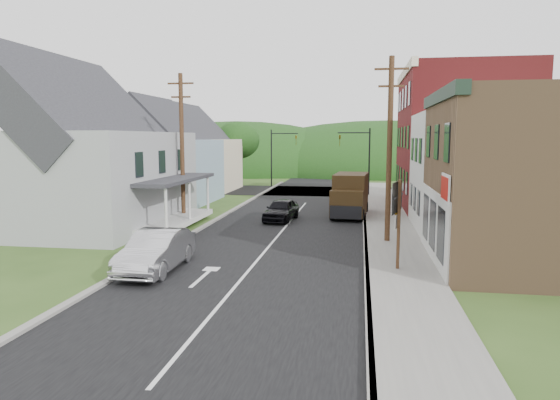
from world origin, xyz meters
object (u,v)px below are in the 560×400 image
at_px(delivery_van, 350,195).
at_px(warning_sign, 397,224).
at_px(route_sign_cluster, 398,211).
at_px(silver_sedan, 156,251).
at_px(dark_sedan, 281,210).

bearing_deg(delivery_van, warning_sign, -76.48).
bearing_deg(route_sign_cluster, silver_sedan, -157.54).
xyz_separation_m(silver_sedan, warning_sign, (9.22, 1.47, 1.08)).
distance_m(delivery_van, route_sign_cluster, 13.65).
distance_m(silver_sedan, warning_sign, 9.40).
relative_size(delivery_van, warning_sign, 1.93).
distance_m(dark_sedan, delivery_van, 4.86).
bearing_deg(route_sign_cluster, delivery_van, 112.93).
xyz_separation_m(route_sign_cluster, warning_sign, (0.01, 0.13, -0.52)).
bearing_deg(warning_sign, route_sign_cluster, -70.13).
relative_size(silver_sedan, warning_sign, 1.78).
height_order(silver_sedan, warning_sign, warning_sign).
height_order(dark_sedan, delivery_van, delivery_van).
height_order(silver_sedan, delivery_van, delivery_van).
bearing_deg(delivery_van, route_sign_cluster, -76.60).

